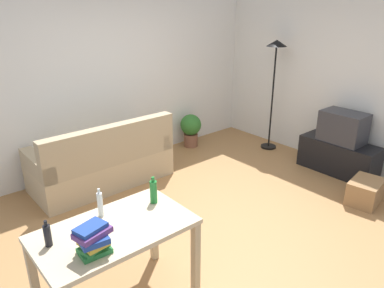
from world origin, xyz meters
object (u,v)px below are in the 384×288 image
at_px(couch, 104,164).
at_px(book_stack, 93,240).
at_px(tv_stand, 338,157).
at_px(bottle_green, 154,191).
at_px(potted_plant, 191,128).
at_px(bottle_clear, 100,204).
at_px(desk, 115,240).
at_px(tv, 343,127).
at_px(torchiere_lamp, 275,65).
at_px(bottle_dark, 48,235).
at_px(storage_box, 365,192).

relative_size(couch, book_stack, 7.00).
distance_m(tv_stand, bottle_green, 3.37).
relative_size(potted_plant, book_stack, 2.16).
bearing_deg(bottle_clear, potted_plant, 37.75).
xyz_separation_m(couch, bottle_green, (-0.51, -1.94, 0.56)).
height_order(desk, book_stack, book_stack).
height_order(tv, desk, tv).
xyz_separation_m(torchiere_lamp, potted_plant, (-0.98, 0.93, -1.08)).
bearing_deg(book_stack, torchiere_lamp, 21.94).
xyz_separation_m(tv_stand, potted_plant, (-0.98, 2.20, 0.09)).
xyz_separation_m(torchiere_lamp, bottle_dark, (-4.22, -1.33, -0.57)).
bearing_deg(bottle_dark, potted_plant, 34.87).
bearing_deg(potted_plant, storage_box, -81.90).
relative_size(tv, bottle_dark, 2.95).
bearing_deg(desk, couch, 65.34).
distance_m(couch, bottle_green, 2.08).
relative_size(couch, bottle_green, 7.62).
bearing_deg(tv, bottle_green, 90.88).
bearing_deg(bottle_green, desk, -165.88).
bearing_deg(tv, book_stack, 94.91).
bearing_deg(book_stack, tv_stand, 4.91).
bearing_deg(bottle_clear, book_stack, -123.12).
distance_m(tv_stand, storage_box, 0.90).
relative_size(bottle_clear, book_stack, 0.94).
bearing_deg(desk, torchiere_lamp, 21.22).
height_order(storage_box, bottle_dark, bottle_dark).
height_order(bottle_clear, book_stack, bottle_clear).
relative_size(desk, storage_box, 2.51).
relative_size(torchiere_lamp, desk, 1.50).
xyz_separation_m(tv_stand, bottle_clear, (-3.76, 0.05, 0.63)).
height_order(tv, book_stack, book_stack).
bearing_deg(bottle_clear, tv, -0.77).
relative_size(desk, book_stack, 4.57).
distance_m(bottle_dark, book_stack, 0.35).
bearing_deg(couch, potted_plant, -170.28).
bearing_deg(tv_stand, couch, 56.05).
bearing_deg(potted_plant, desk, -139.62).
distance_m(tv_stand, desk, 3.79).
distance_m(tv, torchiere_lamp, 1.46).
height_order(desk, storage_box, desk).
distance_m(bottle_green, book_stack, 0.76).
distance_m(couch, potted_plant, 1.85).
bearing_deg(couch, bottle_clear, 62.61).
bearing_deg(potted_plant, torchiere_lamp, -43.48).
xyz_separation_m(couch, tv_stand, (2.81, -1.89, -0.07)).
height_order(couch, bottle_dark, bottle_dark).
bearing_deg(torchiere_lamp, potted_plant, 136.52).
xyz_separation_m(tv_stand, bottle_green, (-3.31, -0.05, 0.63)).
height_order(tv, bottle_dark, bottle_dark).
bearing_deg(bottle_clear, bottle_dark, -166.88).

